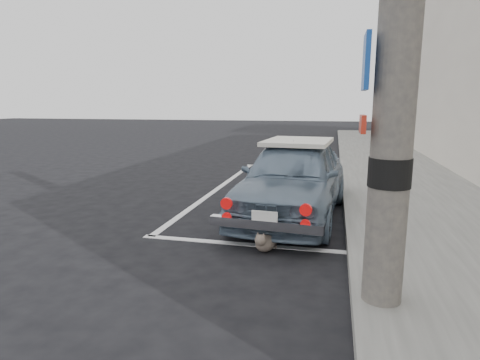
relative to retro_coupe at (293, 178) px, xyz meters
name	(u,v)px	position (x,y,z in m)	size (l,w,h in m)	color
ground	(221,231)	(-0.95, -1.08, -0.65)	(80.00, 80.00, 0.00)	black
sidewalk	(424,206)	(2.25, 0.92, -0.58)	(2.80, 40.00, 0.15)	#61615D
building_far	(423,66)	(5.40, 18.92, 3.35)	(3.50, 10.00, 8.00)	beige
pline_rear	(247,244)	(-0.45, -1.58, -0.65)	(3.00, 0.12, 0.01)	silver
pline_front	(296,167)	(-0.45, 5.42, -0.65)	(3.00, 0.12, 0.01)	silver
pline_side	(219,188)	(-1.85, 1.92, -0.65)	(0.12, 7.00, 0.01)	silver
retro_coupe	(293,178)	(0.00, 0.00, 0.00)	(1.85, 3.92, 1.29)	slate
cat	(265,241)	(-0.17, -1.77, -0.52)	(0.33, 0.54, 0.30)	#6F6454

